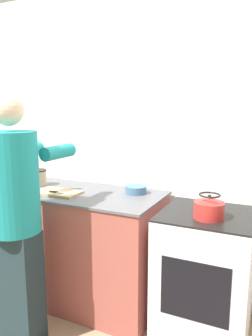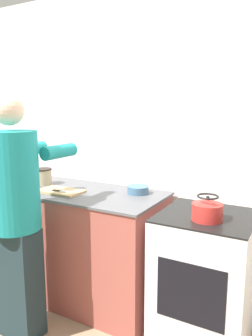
% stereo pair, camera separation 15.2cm
% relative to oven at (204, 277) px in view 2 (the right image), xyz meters
% --- Properties ---
extents(ground_plane, '(12.00, 12.00, 0.00)m').
position_rel_oven_xyz_m(ground_plane, '(-0.86, -0.31, -0.45)').
color(ground_plane, '#997F60').
extents(wall_back, '(8.00, 0.05, 2.60)m').
position_rel_oven_xyz_m(wall_back, '(-0.86, 0.41, 0.85)').
color(wall_back, white).
rests_on(wall_back, ground_plane).
extents(counter, '(1.67, 0.67, 0.94)m').
position_rel_oven_xyz_m(counter, '(-1.20, 0.02, 0.01)').
color(counter, '#9E4C42').
rests_on(counter, ground_plane).
extents(oven, '(0.61, 0.62, 0.91)m').
position_rel_oven_xyz_m(oven, '(0.00, 0.00, 0.00)').
color(oven, silver).
rests_on(oven, ground_plane).
extents(person, '(0.39, 0.63, 1.70)m').
position_rel_oven_xyz_m(person, '(-1.15, -0.59, 0.46)').
color(person, '#1C2D33').
rests_on(person, ground_plane).
extents(cutting_board, '(0.36, 0.21, 0.02)m').
position_rel_oven_xyz_m(cutting_board, '(-1.17, -0.10, 0.49)').
color(cutting_board, tan).
rests_on(cutting_board, counter).
extents(knife, '(0.19, 0.06, 0.01)m').
position_rel_oven_xyz_m(knife, '(-1.13, -0.13, 0.50)').
color(knife, silver).
rests_on(knife, cutting_board).
extents(kettle, '(0.19, 0.19, 0.16)m').
position_rel_oven_xyz_m(kettle, '(0.03, -0.11, 0.52)').
color(kettle, red).
rests_on(kettle, oven).
extents(bowl_prep, '(0.17, 0.17, 0.06)m').
position_rel_oven_xyz_m(bowl_prep, '(-0.61, 0.17, 0.51)').
color(bowl_prep, '#426684').
rests_on(bowl_prep, counter).
extents(canister_jar, '(0.15, 0.15, 0.14)m').
position_rel_oven_xyz_m(canister_jar, '(-1.49, 0.05, 0.55)').
color(canister_jar, tan).
rests_on(canister_jar, counter).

